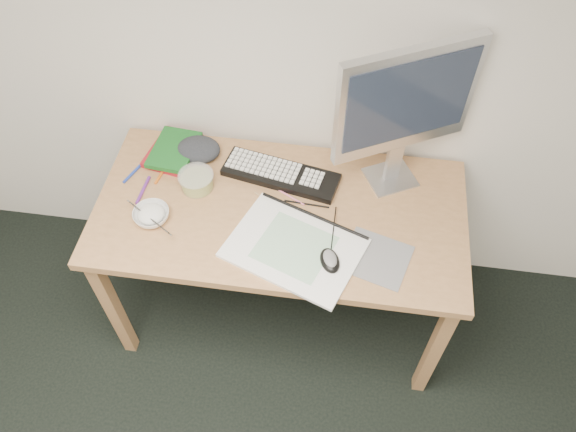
{
  "coord_description": "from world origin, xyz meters",
  "views": [
    {
      "loc": [
        0.19,
        0.13,
        2.41
      ],
      "look_at": [
        0.01,
        1.34,
        0.83
      ],
      "focal_mm": 35.0,
      "sensor_mm": 36.0,
      "label": 1
    }
  ],
  "objects_px": {
    "rice_bowl": "(152,215)",
    "sketchpad": "(294,248)",
    "desk": "(280,223)",
    "keyboard": "(281,175)",
    "monitor": "(406,104)"
  },
  "relations": [
    {
      "from": "rice_bowl",
      "to": "sketchpad",
      "type": "bearing_deg",
      "value": -6.27
    },
    {
      "from": "desk",
      "to": "keyboard",
      "type": "relative_size",
      "value": 3.07
    },
    {
      "from": "sketchpad",
      "to": "rice_bowl",
      "type": "bearing_deg",
      "value": -165.61
    },
    {
      "from": "keyboard",
      "to": "monitor",
      "type": "height_order",
      "value": "monitor"
    },
    {
      "from": "keyboard",
      "to": "monitor",
      "type": "distance_m",
      "value": 0.56
    },
    {
      "from": "desk",
      "to": "rice_bowl",
      "type": "height_order",
      "value": "rice_bowl"
    },
    {
      "from": "desk",
      "to": "rice_bowl",
      "type": "bearing_deg",
      "value": -166.59
    },
    {
      "from": "keyboard",
      "to": "monitor",
      "type": "bearing_deg",
      "value": 18.75
    },
    {
      "from": "desk",
      "to": "monitor",
      "type": "xyz_separation_m",
      "value": [
        0.41,
        0.22,
        0.46
      ]
    },
    {
      "from": "rice_bowl",
      "to": "keyboard",
      "type": "bearing_deg",
      "value": 31.91
    },
    {
      "from": "sketchpad",
      "to": "desk",
      "type": "bearing_deg",
      "value": 135.25
    },
    {
      "from": "sketchpad",
      "to": "monitor",
      "type": "bearing_deg",
      "value": 70.48
    },
    {
      "from": "sketchpad",
      "to": "monitor",
      "type": "relative_size",
      "value": 0.75
    },
    {
      "from": "rice_bowl",
      "to": "monitor",
      "type": "bearing_deg",
      "value": 20.76
    },
    {
      "from": "sketchpad",
      "to": "rice_bowl",
      "type": "distance_m",
      "value": 0.54
    }
  ]
}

